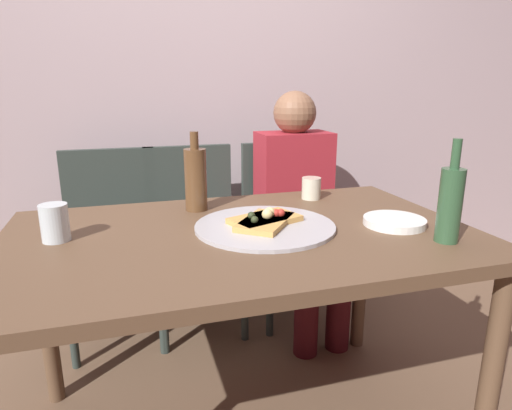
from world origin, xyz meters
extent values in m
cube|color=#B29EA3|center=(0.00, 1.25, 1.30)|extent=(6.00, 0.10, 2.60)
cube|color=brown|center=(0.00, 0.00, 0.74)|extent=(1.44, 0.88, 0.04)
cylinder|color=brown|center=(0.66, -0.38, 0.36)|extent=(0.06, 0.06, 0.72)
cylinder|color=brown|center=(-0.66, 0.38, 0.36)|extent=(0.06, 0.06, 0.72)
cylinder|color=brown|center=(0.66, 0.38, 0.36)|extent=(0.06, 0.06, 0.72)
cylinder|color=#ADADB2|center=(0.08, 0.01, 0.76)|extent=(0.45, 0.45, 0.01)
cube|color=tan|center=(0.08, 0.01, 0.78)|extent=(0.24, 0.25, 0.02)
sphere|color=#EAD184|center=(0.09, 0.02, 0.80)|extent=(0.04, 0.04, 0.04)
sphere|color=#2D381E|center=(0.04, -0.01, 0.79)|extent=(0.02, 0.02, 0.02)
sphere|color=#B22D23|center=(0.13, 0.04, 0.80)|extent=(0.03, 0.03, 0.03)
cube|color=tan|center=(0.09, 0.03, 0.78)|extent=(0.25, 0.20, 0.02)
sphere|color=#EAD184|center=(0.10, 0.04, 0.80)|extent=(0.04, 0.04, 0.04)
sphere|color=#2D381E|center=(0.04, 0.04, 0.79)|extent=(0.02, 0.02, 0.02)
sphere|color=#B22D23|center=(0.14, 0.03, 0.80)|extent=(0.03, 0.03, 0.03)
cylinder|color=brown|center=(-0.10, 0.28, 0.87)|extent=(0.08, 0.08, 0.22)
cylinder|color=brown|center=(-0.10, 0.28, 1.01)|extent=(0.03, 0.03, 0.06)
cylinder|color=#2D5133|center=(0.55, -0.26, 0.86)|extent=(0.07, 0.07, 0.22)
cylinder|color=#2D5133|center=(0.55, -0.26, 1.01)|extent=(0.03, 0.03, 0.08)
cylinder|color=beige|center=(0.37, 0.31, 0.80)|extent=(0.08, 0.08, 0.09)
cylinder|color=silver|center=(-0.54, 0.08, 0.81)|extent=(0.08, 0.08, 0.11)
cylinder|color=white|center=(0.49, -0.08, 0.77)|extent=(0.20, 0.20, 0.02)
cube|color=#2D3833|center=(-0.42, 0.76, 0.45)|extent=(0.44, 0.44, 0.05)
cube|color=#2D3833|center=(-0.42, 0.96, 0.68)|extent=(0.44, 0.04, 0.45)
cylinder|color=#2D3833|center=(-0.23, 0.57, 0.21)|extent=(0.04, 0.04, 0.42)
cylinder|color=#2D3833|center=(-0.61, 0.57, 0.21)|extent=(0.04, 0.04, 0.42)
cylinder|color=#2D3833|center=(-0.23, 0.95, 0.21)|extent=(0.04, 0.04, 0.42)
cylinder|color=#2D3833|center=(-0.61, 0.95, 0.21)|extent=(0.04, 0.04, 0.42)
cube|color=#2D3833|center=(-0.03, 0.76, 0.45)|extent=(0.44, 0.44, 0.05)
cube|color=#2D3833|center=(-0.03, 0.96, 0.68)|extent=(0.44, 0.04, 0.45)
cylinder|color=#2D3833|center=(0.16, 0.57, 0.21)|extent=(0.04, 0.04, 0.42)
cylinder|color=#2D3833|center=(-0.22, 0.57, 0.21)|extent=(0.04, 0.04, 0.42)
cylinder|color=#2D3833|center=(0.16, 0.95, 0.21)|extent=(0.04, 0.04, 0.42)
cylinder|color=#2D3833|center=(-0.22, 0.95, 0.21)|extent=(0.04, 0.04, 0.42)
cube|color=#2D3833|center=(0.48, 0.76, 0.45)|extent=(0.44, 0.44, 0.05)
cube|color=#2D3833|center=(0.48, 0.96, 0.68)|extent=(0.44, 0.04, 0.45)
cylinder|color=#2D3833|center=(0.67, 0.57, 0.21)|extent=(0.04, 0.04, 0.42)
cylinder|color=#2D3833|center=(0.29, 0.57, 0.21)|extent=(0.04, 0.04, 0.42)
cylinder|color=#2D3833|center=(0.67, 0.95, 0.21)|extent=(0.04, 0.04, 0.42)
cylinder|color=#2D3833|center=(0.29, 0.95, 0.21)|extent=(0.04, 0.04, 0.42)
cube|color=maroon|center=(0.48, 0.78, 0.71)|extent=(0.36, 0.22, 0.52)
sphere|color=brown|center=(0.48, 0.78, 1.06)|extent=(0.21, 0.21, 0.21)
cylinder|color=#3F0E12|center=(0.56, 0.58, 0.45)|extent=(0.12, 0.40, 0.12)
cylinder|color=#3F0E12|center=(0.40, 0.58, 0.45)|extent=(0.12, 0.40, 0.12)
cylinder|color=#3F0E12|center=(0.56, 0.38, 0.23)|extent=(0.11, 0.11, 0.45)
cylinder|color=#3F0E12|center=(0.40, 0.38, 0.23)|extent=(0.11, 0.11, 0.45)
camera|label=1|loc=(-0.33, -1.26, 1.20)|focal=30.81mm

